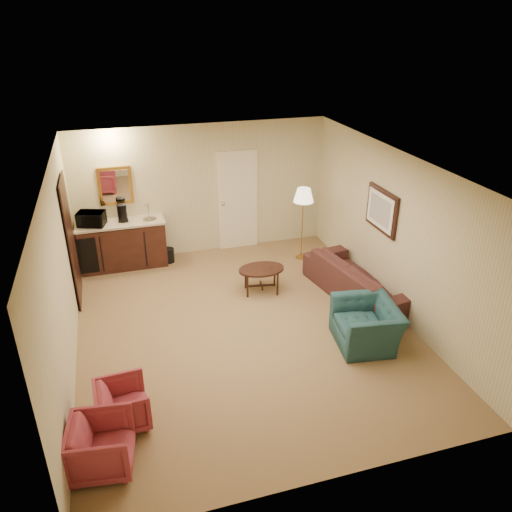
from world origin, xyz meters
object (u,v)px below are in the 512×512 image
at_px(sofa, 359,274).
at_px(rose_chair_far, 101,444).
at_px(wetbar_cabinet, 123,244).
at_px(coffee_table, 261,280).
at_px(microwave, 91,217).
at_px(floor_lamp, 302,224).
at_px(teal_armchair, 367,318).
at_px(rose_chair_near, 123,403).
at_px(waste_bin, 169,255).
at_px(coffee_maker, 122,213).

distance_m(sofa, rose_chair_far, 4.99).
relative_size(wetbar_cabinet, coffee_table, 2.04).
bearing_deg(rose_chair_far, wetbar_cabinet, 1.82).
bearing_deg(rose_chair_far, microwave, 7.69).
xyz_separation_m(wetbar_cabinet, floor_lamp, (3.42, -0.63, 0.27)).
height_order(sofa, teal_armchair, sofa).
bearing_deg(coffee_table, microwave, 148.49).
relative_size(teal_armchair, rose_chair_near, 1.60).
relative_size(wetbar_cabinet, rose_chair_near, 2.68).
height_order(teal_armchair, rose_chair_far, teal_armchair).
bearing_deg(wetbar_cabinet, waste_bin, -4.77).
distance_m(teal_armchair, microwave, 5.25).
distance_m(coffee_table, waste_bin, 2.17).
xyz_separation_m(rose_chair_far, microwave, (0.00, 4.83, 0.75)).
height_order(coffee_table, floor_lamp, floor_lamp).
height_order(rose_chair_near, microwave, microwave).
xyz_separation_m(rose_chair_near, waste_bin, (1.09, 4.20, -0.17)).
xyz_separation_m(wetbar_cabinet, teal_armchair, (3.28, -3.62, -0.03)).
height_order(waste_bin, microwave, microwave).
relative_size(sofa, rose_chair_far, 3.33).
distance_m(rose_chair_far, floor_lamp, 5.78).
distance_m(coffee_table, coffee_maker, 2.93).
bearing_deg(wetbar_cabinet, microwave, -176.08).
height_order(rose_chair_far, coffee_maker, coffee_maker).
distance_m(wetbar_cabinet, coffee_maker, 0.63).
height_order(sofa, rose_chair_near, sofa).
relative_size(microwave, coffee_maker, 1.46).
bearing_deg(rose_chair_near, microwave, -0.33).
bearing_deg(sofa, microwave, 51.59).
bearing_deg(wetbar_cabinet, floor_lamp, -10.49).
relative_size(rose_chair_far, coffee_table, 0.83).
distance_m(rose_chair_far, microwave, 4.89).
relative_size(floor_lamp, microwave, 3.04).
height_order(teal_armchair, coffee_table, teal_armchair).
xyz_separation_m(coffee_table, microwave, (-2.75, 1.69, 0.85)).
distance_m(sofa, rose_chair_near, 4.49).
bearing_deg(floor_lamp, teal_armchair, -92.71).
xyz_separation_m(teal_armchair, rose_chair_near, (-3.53, -0.65, -0.12)).
relative_size(rose_chair_far, coffee_maker, 2.01).
distance_m(waste_bin, microwave, 1.64).
height_order(wetbar_cabinet, floor_lamp, floor_lamp).
bearing_deg(waste_bin, floor_lamp, -12.30).
bearing_deg(microwave, coffee_maker, 23.55).
xyz_separation_m(sofa, waste_bin, (-2.96, 2.27, -0.29)).
relative_size(sofa, coffee_maker, 6.70).
xyz_separation_m(rose_chair_near, rose_chair_far, (-0.25, -0.59, 0.03)).
distance_m(teal_armchair, rose_chair_near, 3.59).
distance_m(wetbar_cabinet, floor_lamp, 3.49).
bearing_deg(sofa, rose_chair_near, 105.28).
height_order(floor_lamp, waste_bin, floor_lamp).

